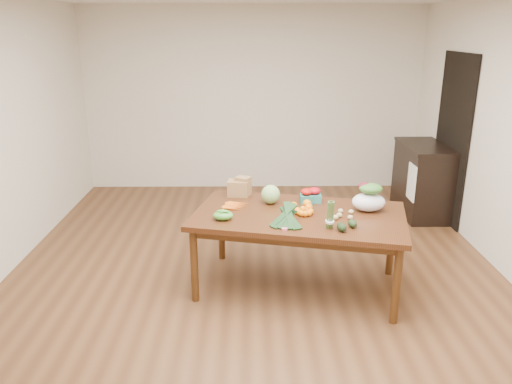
{
  "coord_description": "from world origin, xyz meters",
  "views": [
    {
      "loc": [
        -0.05,
        -4.49,
        2.37
      ],
      "look_at": [
        0.01,
        0.0,
        0.89
      ],
      "focal_mm": 35.0,
      "sensor_mm": 36.0,
      "label": 1
    }
  ],
  "objects_px": {
    "cabinet": "(422,180)",
    "dining_table": "(298,251)",
    "paper_bag": "(238,187)",
    "cabbage": "(271,194)",
    "kale_bunch": "(286,217)",
    "asparagus_bundle": "(330,215)",
    "salad_bag": "(369,199)",
    "mandarin_cluster": "(303,210)"
  },
  "relations": [
    {
      "from": "asparagus_bundle",
      "to": "salad_bag",
      "type": "xyz_separation_m",
      "value": [
        0.43,
        0.43,
        -0.01
      ]
    },
    {
      "from": "paper_bag",
      "to": "dining_table",
      "type": "bearing_deg",
      "value": -42.35
    },
    {
      "from": "dining_table",
      "to": "mandarin_cluster",
      "type": "bearing_deg",
      "value": -38.1
    },
    {
      "from": "paper_bag",
      "to": "asparagus_bundle",
      "type": "height_order",
      "value": "asparagus_bundle"
    },
    {
      "from": "paper_bag",
      "to": "salad_bag",
      "type": "bearing_deg",
      "value": -20.36
    },
    {
      "from": "paper_bag",
      "to": "cabbage",
      "type": "xyz_separation_m",
      "value": [
        0.32,
        -0.23,
        -0.01
      ]
    },
    {
      "from": "mandarin_cluster",
      "to": "salad_bag",
      "type": "xyz_separation_m",
      "value": [
        0.62,
        0.1,
        0.08
      ]
    },
    {
      "from": "cabinet",
      "to": "dining_table",
      "type": "bearing_deg",
      "value": -132.54
    },
    {
      "from": "dining_table",
      "to": "cabbage",
      "type": "xyz_separation_m",
      "value": [
        -0.25,
        0.29,
        0.47
      ]
    },
    {
      "from": "kale_bunch",
      "to": "asparagus_bundle",
      "type": "xyz_separation_m",
      "value": [
        0.36,
        -0.07,
        0.05
      ]
    },
    {
      "from": "cabinet",
      "to": "asparagus_bundle",
      "type": "bearing_deg",
      "value": -124.21
    },
    {
      "from": "paper_bag",
      "to": "kale_bunch",
      "type": "distance_m",
      "value": 0.92
    },
    {
      "from": "cabinet",
      "to": "asparagus_bundle",
      "type": "height_order",
      "value": "asparagus_bundle"
    },
    {
      "from": "cabinet",
      "to": "cabbage",
      "type": "relative_size",
      "value": 5.57
    },
    {
      "from": "cabinet",
      "to": "mandarin_cluster",
      "type": "xyz_separation_m",
      "value": [
        -1.79,
        -2.02,
        0.32
      ]
    },
    {
      "from": "cabinet",
      "to": "paper_bag",
      "type": "distance_m",
      "value": 2.82
    },
    {
      "from": "dining_table",
      "to": "mandarin_cluster",
      "type": "distance_m",
      "value": 0.42
    },
    {
      "from": "cabbage",
      "to": "asparagus_bundle",
      "type": "xyz_separation_m",
      "value": [
        0.47,
        -0.65,
        0.03
      ]
    },
    {
      "from": "asparagus_bundle",
      "to": "mandarin_cluster",
      "type": "bearing_deg",
      "value": 133.14
    },
    {
      "from": "mandarin_cluster",
      "to": "asparagus_bundle",
      "type": "distance_m",
      "value": 0.39
    },
    {
      "from": "paper_bag",
      "to": "asparagus_bundle",
      "type": "distance_m",
      "value": 1.19
    },
    {
      "from": "kale_bunch",
      "to": "salad_bag",
      "type": "bearing_deg",
      "value": 37.46
    },
    {
      "from": "cabinet",
      "to": "cabbage",
      "type": "xyz_separation_m",
      "value": [
        -2.07,
        -1.7,
        0.37
      ]
    },
    {
      "from": "mandarin_cluster",
      "to": "kale_bunch",
      "type": "bearing_deg",
      "value": -122.78
    },
    {
      "from": "salad_bag",
      "to": "cabbage",
      "type": "bearing_deg",
      "value": 166.39
    },
    {
      "from": "cabinet",
      "to": "cabbage",
      "type": "height_order",
      "value": "cabinet"
    },
    {
      "from": "cabinet",
      "to": "paper_bag",
      "type": "relative_size",
      "value": 3.73
    },
    {
      "from": "paper_bag",
      "to": "mandarin_cluster",
      "type": "height_order",
      "value": "paper_bag"
    },
    {
      "from": "paper_bag",
      "to": "cabbage",
      "type": "relative_size",
      "value": 1.49
    },
    {
      "from": "mandarin_cluster",
      "to": "dining_table",
      "type": "bearing_deg",
      "value": 129.28
    },
    {
      "from": "cabbage",
      "to": "kale_bunch",
      "type": "distance_m",
      "value": 0.59
    },
    {
      "from": "cabinet",
      "to": "salad_bag",
      "type": "bearing_deg",
      "value": -121.4
    },
    {
      "from": "asparagus_bundle",
      "to": "salad_bag",
      "type": "bearing_deg",
      "value": 57.98
    },
    {
      "from": "kale_bunch",
      "to": "asparagus_bundle",
      "type": "height_order",
      "value": "asparagus_bundle"
    },
    {
      "from": "cabinet",
      "to": "kale_bunch",
      "type": "xyz_separation_m",
      "value": [
        -1.96,
        -2.28,
        0.36
      ]
    },
    {
      "from": "dining_table",
      "to": "cabinet",
      "type": "bearing_deg",
      "value": 60.08
    },
    {
      "from": "mandarin_cluster",
      "to": "salad_bag",
      "type": "height_order",
      "value": "salad_bag"
    },
    {
      "from": "cabinet",
      "to": "paper_bag",
      "type": "height_order",
      "value": "paper_bag"
    },
    {
      "from": "dining_table",
      "to": "cabinet",
      "type": "height_order",
      "value": "cabinet"
    },
    {
      "from": "kale_bunch",
      "to": "cabbage",
      "type": "bearing_deg",
      "value": 113.47
    },
    {
      "from": "cabbage",
      "to": "mandarin_cluster",
      "type": "height_order",
      "value": "cabbage"
    },
    {
      "from": "cabbage",
      "to": "paper_bag",
      "type": "bearing_deg",
      "value": 143.66
    }
  ]
}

